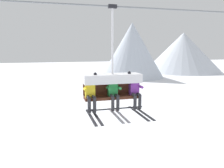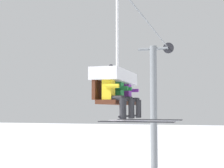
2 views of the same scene
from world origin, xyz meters
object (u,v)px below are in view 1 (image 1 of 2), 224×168
Objects in this scene: skier_yellow at (91,92)px; skier_purple at (135,90)px; skier_green at (114,92)px; chairlift_chair at (112,82)px.

skier_yellow is 1.00× the size of skier_purple.
skier_yellow is at bearing 180.00° from skier_purple.
skier_yellow reaches higher than skier_green.
chairlift_chair reaches higher than skier_yellow.
chairlift_chair reaches higher than skier_green.
skier_yellow is (-0.79, -0.21, -0.30)m from chairlift_chair.
skier_purple is at bearing 0.00° from skier_yellow.
chairlift_chair is at bearing 90.00° from skier_green.
chairlift_chair is at bearing 15.21° from skier_yellow.
skier_green is at bearing -90.00° from chairlift_chair.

